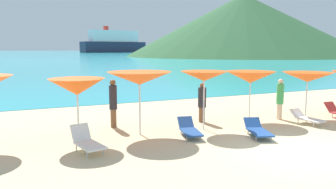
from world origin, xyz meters
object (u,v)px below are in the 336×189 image
Objects in this scene: umbrella_2 at (139,78)px; lounge_chair_1 at (87,141)px; beachgoer_2 at (202,102)px; beachgoer_3 at (280,98)px; umbrella_4 at (251,77)px; lounge_chair_4 at (307,118)px; beachgoer_1 at (113,102)px; lounge_chair_5 at (258,130)px; umbrella_5 at (308,77)px; cruise_ship at (114,43)px; umbrella_3 at (204,76)px; lounge_chair_3 at (189,129)px; umbrella_1 at (77,87)px.

umbrella_2 reaches higher than lounge_chair_1.
beachgoer_3 is at bearing 48.14° from beachgoer_2.
umbrella_2 reaches higher than umbrella_4.
beachgoer_1 is at bearing 155.39° from lounge_chair_4.
beachgoer_1 is at bearing 47.44° from lounge_chair_1.
lounge_chair_1 is 1.02× the size of lounge_chair_4.
lounge_chair_5 is (5.80, -0.59, -0.09)m from lounge_chair_1.
umbrella_5 is 4.50m from lounge_chair_5.
cruise_ship is (58.84, 229.66, 6.12)m from beachgoer_1.
umbrella_5 is 1.17× the size of beachgoer_1.
lounge_chair_5 is at bearing -120.82° from umbrella_4.
beachgoer_1 reaches higher than lounge_chair_1.
umbrella_2 is at bearing -176.52° from umbrella_4.
umbrella_4 is 7.44m from lounge_chair_1.
lounge_chair_5 is 3.36m from beachgoer_3.
umbrella_2 is 1.26× the size of beachgoer_1.
beachgoer_2 is at bearing -116.38° from cruise_ship.
beachgoer_3 is (2.68, 1.90, 0.71)m from lounge_chair_5.
beachgoer_2 is at bearing 63.47° from umbrella_3.
lounge_chair_1 is 8.85m from lounge_chair_4.
beachgoer_2 is (5.11, 2.17, 0.54)m from lounge_chair_1.
umbrella_5 is at bearing 41.41° from lounge_chair_5.
lounge_chair_4 is at bearing -9.78° from umbrella_2.
beachgoer_2 is at bearing 159.62° from beachgoer_1.
umbrella_5 is at bearing 156.86° from beachgoer_1.
umbrella_4 is 4.02m from lounge_chair_3.
beachgoer_3 is at bearing -12.20° from umbrella_4.
umbrella_5 is 8.41m from beachgoer_1.
umbrella_4 is at bearing 134.90° from lounge_chair_4.
beachgoer_1 is at bearing 168.48° from umbrella_4.
umbrella_4 is at bearing -0.06° from beachgoer_3.
lounge_chair_3 is (-3.48, -1.19, -1.61)m from umbrella_4.
beachgoer_3 is (6.38, 0.01, -1.08)m from umbrella_2.
beachgoer_1 reaches higher than beachgoer_3.
beachgoer_3 is at bearing 0.07° from umbrella_2.
lounge_chair_5 is at bearing -116.07° from cruise_ship.
beachgoer_2 is at bearing 123.01° from lounge_chair_5.
lounge_chair_5 is 0.03× the size of cruise_ship.
lounge_chair_1 is 0.89× the size of lounge_chair_3.
umbrella_5 is at bearing 48.34° from beachgoer_2.
umbrella_1 is 9.11m from lounge_chair_4.
umbrella_5 is 0.04× the size of cruise_ship.
lounge_chair_1 is 0.88× the size of lounge_chair_5.
umbrella_5 reaches higher than lounge_chair_3.
umbrella_2 reaches higher than lounge_chair_4.
umbrella_1 is at bearing 13.05° from beachgoer_3.
umbrella_1 is 7.18m from umbrella_4.
umbrella_3 is 1.68m from beachgoer_2.
beachgoer_1 is (1.57, 1.58, -0.82)m from umbrella_1.
umbrella_3 is 1.50× the size of lounge_chair_1.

